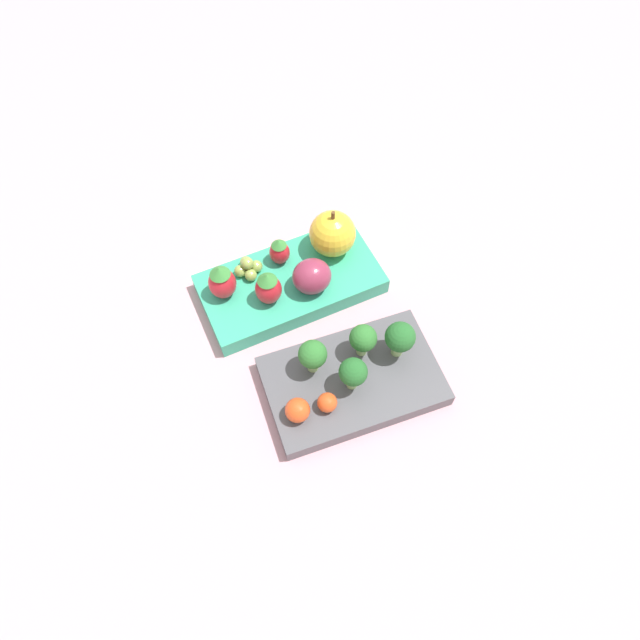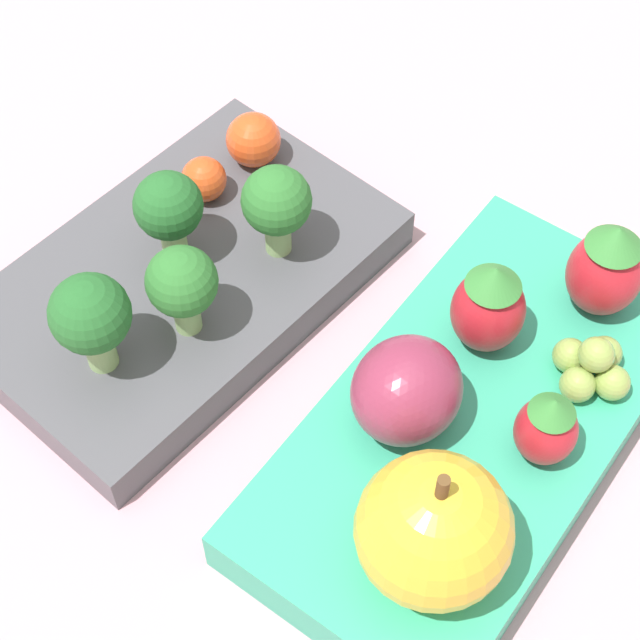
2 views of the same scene
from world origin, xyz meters
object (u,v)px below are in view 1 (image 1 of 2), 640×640
at_px(bento_box_savoury, 353,381).
at_px(cherry_tomato_0, 327,403).
at_px(broccoli_floret_3, 400,338).
at_px(strawberry_0, 222,282).
at_px(cherry_tomato_1, 298,410).
at_px(plum, 312,276).
at_px(strawberry_2, 279,251).
at_px(grape_cluster, 248,268).
at_px(apple, 333,234).
at_px(broccoli_floret_0, 363,339).
at_px(broccoli_floret_1, 313,355).
at_px(strawberry_1, 268,288).
at_px(broccoli_floret_2, 353,373).
at_px(bento_box_fruit, 291,284).

height_order(bento_box_savoury, cherry_tomato_0, cherry_tomato_0).
bearing_deg(broccoli_floret_3, strawberry_0, -41.37).
distance_m(cherry_tomato_1, strawberry_0, 0.18).
height_order(bento_box_savoury, plum, plum).
relative_size(strawberry_2, grape_cluster, 1.08).
distance_m(cherry_tomato_0, plum, 0.16).
xyz_separation_m(cherry_tomato_0, strawberry_0, (0.06, -0.18, 0.02)).
distance_m(apple, strawberry_2, 0.07).
relative_size(broccoli_floret_3, apple, 0.77).
distance_m(apple, plum, 0.06).
bearing_deg(cherry_tomato_1, cherry_tomato_0, 177.03).
bearing_deg(broccoli_floret_0, strawberry_2, -72.87).
xyz_separation_m(bento_box_savoury, broccoli_floret_3, (-0.06, -0.01, 0.04)).
height_order(broccoli_floret_1, strawberry_1, strawberry_1).
bearing_deg(cherry_tomato_1, strawberry_1, -96.19).
bearing_deg(bento_box_savoury, broccoli_floret_0, -128.45).
xyz_separation_m(apple, strawberry_2, (0.07, -0.00, -0.01)).
bearing_deg(broccoli_floret_2, broccoli_floret_3, -162.33).
xyz_separation_m(cherry_tomato_0, apple, (-0.08, -0.20, 0.02)).
bearing_deg(cherry_tomato_1, broccoli_floret_1, -125.92).
bearing_deg(broccoli_floret_0, cherry_tomato_0, 39.17).
bearing_deg(broccoli_floret_0, cherry_tomato_1, 26.98).
distance_m(bento_box_savoury, cherry_tomato_0, 0.05).
bearing_deg(strawberry_2, bento_box_savoury, 98.28).
xyz_separation_m(broccoli_floret_0, strawberry_2, (0.05, -0.15, -0.01)).
relative_size(broccoli_floret_3, grape_cluster, 1.46).
relative_size(bento_box_savoury, grape_cluster, 5.48).
height_order(broccoli_floret_1, cherry_tomato_1, broccoli_floret_1).
distance_m(broccoli_floret_1, broccoli_floret_2, 0.05).
relative_size(broccoli_floret_2, plum, 1.01).
bearing_deg(cherry_tomato_1, bento_box_fruit, -106.00).
xyz_separation_m(broccoli_floret_2, broccoli_floret_3, (-0.06, -0.02, 0.00)).
bearing_deg(broccoli_floret_0, grape_cluster, -59.07).
bearing_deg(strawberry_0, apple, -172.65).
bearing_deg(broccoli_floret_2, strawberry_0, -58.66).
relative_size(broccoli_floret_1, cherry_tomato_1, 1.80).
distance_m(bento_box_fruit, broccoli_floret_0, 0.14).
height_order(broccoli_floret_2, strawberry_0, strawberry_0).
xyz_separation_m(bento_box_savoury, plum, (0.00, -0.13, 0.04)).
bearing_deg(bento_box_savoury, broccoli_floret_3, -168.25).
xyz_separation_m(bento_box_savoury, cherry_tomato_1, (0.07, 0.02, 0.02)).
bearing_deg(strawberry_2, broccoli_floret_0, 107.13).
relative_size(broccoli_floret_2, cherry_tomato_1, 1.77).
height_order(strawberry_2, plum, plum).
relative_size(bento_box_fruit, broccoli_floret_2, 4.76).
height_order(apple, strawberry_2, apple).
bearing_deg(strawberry_1, bento_box_savoury, 113.40).
xyz_separation_m(bento_box_fruit, apple, (-0.06, -0.03, 0.04)).
relative_size(broccoli_floret_0, apple, 0.70).
distance_m(strawberry_1, plum, 0.05).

